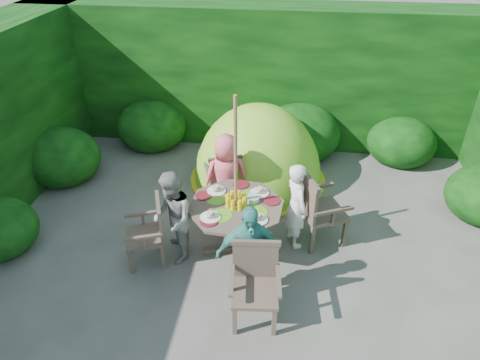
# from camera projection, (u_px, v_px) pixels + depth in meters

# --- Properties ---
(ground) EXTENTS (60.00, 60.00, 0.00)m
(ground) POSITION_uv_depth(u_px,v_px,m) (246.00, 281.00, 5.30)
(ground) COLOR #4D4B45
(ground) RESTS_ON ground
(hedge_enclosure) EXTENTS (9.00, 9.00, 2.50)m
(hedge_enclosure) POSITION_uv_depth(u_px,v_px,m) (258.00, 142.00, 5.73)
(hedge_enclosure) COLOR black
(hedge_enclosure) RESTS_ON ground
(patio_table) EXTENTS (1.58, 1.58, 0.87)m
(patio_table) POSITION_uv_depth(u_px,v_px,m) (236.00, 212.00, 5.47)
(patio_table) COLOR #40342A
(patio_table) RESTS_ON ground
(parasol_pole) EXTENTS (0.06, 0.06, 2.20)m
(parasol_pole) POSITION_uv_depth(u_px,v_px,m) (236.00, 180.00, 5.21)
(parasol_pole) COLOR brown
(parasol_pole) RESTS_ON ground
(garden_chair_right) EXTENTS (0.74, 0.78, 1.02)m
(garden_chair_right) POSITION_uv_depth(u_px,v_px,m) (317.00, 208.00, 5.66)
(garden_chair_right) COLOR #40342A
(garden_chair_right) RESTS_ON ground
(garden_chair_left) EXTENTS (0.61, 0.64, 0.86)m
(garden_chair_left) POSITION_uv_depth(u_px,v_px,m) (150.00, 231.00, 5.39)
(garden_chair_left) COLOR #40342A
(garden_chair_left) RESTS_ON ground
(garden_chair_back) EXTENTS (0.64, 0.60, 0.85)m
(garden_chair_back) POSITION_uv_depth(u_px,v_px,m) (224.00, 177.00, 6.47)
(garden_chair_back) COLOR #40342A
(garden_chair_back) RESTS_ON ground
(garden_chair_front) EXTENTS (0.59, 0.53, 0.90)m
(garden_chair_front) POSITION_uv_depth(u_px,v_px,m) (255.00, 282.00, 4.63)
(garden_chair_front) COLOR #40342A
(garden_chair_front) RESTS_ON ground
(child_right) EXTENTS (0.46, 0.53, 1.23)m
(child_right) POSITION_uv_depth(u_px,v_px,m) (296.00, 205.00, 5.59)
(child_right) COLOR white
(child_right) RESTS_ON ground
(child_left) EXTENTS (0.66, 0.74, 1.26)m
(child_left) POSITION_uv_depth(u_px,v_px,m) (173.00, 218.00, 5.34)
(child_left) COLOR gray
(child_left) RESTS_ON ground
(child_back) EXTENTS (0.73, 0.59, 1.31)m
(child_back) POSITION_uv_depth(u_px,v_px,m) (226.00, 177.00, 6.11)
(child_back) COLOR #F36470
(child_back) RESTS_ON ground
(child_front) EXTENTS (0.80, 0.52, 1.27)m
(child_front) POSITION_uv_depth(u_px,v_px,m) (248.00, 253.00, 4.80)
(child_front) COLOR teal
(child_front) RESTS_ON ground
(dome_tent) EXTENTS (2.42, 2.42, 2.60)m
(dome_tent) POSITION_uv_depth(u_px,v_px,m) (257.00, 178.00, 7.29)
(dome_tent) COLOR #85C826
(dome_tent) RESTS_ON ground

